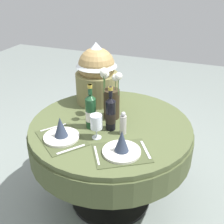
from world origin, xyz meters
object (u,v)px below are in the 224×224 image
at_px(dining_table, 111,140).
at_px(wine_bottle_centre, 111,113).
at_px(flower_vase, 111,97).
at_px(gift_tub_back_left, 97,71).
at_px(wine_glass_left, 96,122).
at_px(place_setting_left, 61,132).
at_px(wine_bottle_left, 91,111).
at_px(place_setting_right, 122,147).
at_px(pepper_mill, 123,124).

distance_m(dining_table, wine_bottle_centre, 0.28).
bearing_deg(flower_vase, gift_tub_back_left, 132.52).
bearing_deg(dining_table, wine_glass_left, -94.94).
bearing_deg(dining_table, place_setting_left, -127.69).
bearing_deg(wine_bottle_left, place_setting_left, -121.10).
relative_size(wine_glass_left, gift_tub_back_left, 0.34).
bearing_deg(wine_bottle_centre, place_setting_right, -55.45).
height_order(place_setting_left, place_setting_right, same).
bearing_deg(gift_tub_back_left, wine_bottle_left, -71.84).
xyz_separation_m(place_setting_left, wine_glass_left, (0.22, 0.09, 0.07)).
relative_size(dining_table, pepper_mill, 7.21).
distance_m(place_setting_right, pepper_mill, 0.23).
xyz_separation_m(flower_vase, gift_tub_back_left, (-0.21, 0.23, 0.09)).
relative_size(dining_table, place_setting_left, 2.83).
bearing_deg(wine_bottle_centre, pepper_mill, -14.20).
relative_size(wine_bottle_centre, pepper_mill, 1.92).
bearing_deg(wine_bottle_left, flower_vase, 67.43).
distance_m(place_setting_left, pepper_mill, 0.42).
bearing_deg(flower_vase, dining_table, -69.87).
xyz_separation_m(wine_glass_left, gift_tub_back_left, (-0.23, 0.53, 0.14)).
xyz_separation_m(dining_table, flower_vase, (-0.03, 0.09, 0.31)).
bearing_deg(dining_table, place_setting_right, -58.06).
bearing_deg(wine_bottle_centre, flower_vase, 110.85).
xyz_separation_m(wine_bottle_left, gift_tub_back_left, (-0.14, 0.42, 0.13)).
xyz_separation_m(wine_glass_left, pepper_mill, (0.15, 0.11, -0.04)).
relative_size(place_setting_left, wine_bottle_centre, 1.33).
xyz_separation_m(place_setting_right, wine_bottle_centre, (-0.17, 0.24, 0.08)).
xyz_separation_m(wine_bottle_left, wine_bottle_centre, (0.14, 0.03, -0.00)).
xyz_separation_m(place_setting_right, gift_tub_back_left, (-0.44, 0.64, 0.22)).
distance_m(wine_bottle_centre, wine_glass_left, 0.15).
bearing_deg(place_setting_right, wine_bottle_centre, 124.55).
bearing_deg(flower_vase, wine_bottle_centre, -69.15).
height_order(place_setting_left, gift_tub_back_left, gift_tub_back_left).
height_order(flower_vase, wine_bottle_left, flower_vase).
height_order(wine_bottle_centre, pepper_mill, wine_bottle_centre).
bearing_deg(place_setting_left, place_setting_right, -1.36).
height_order(wine_bottle_left, gift_tub_back_left, gift_tub_back_left).
height_order(flower_vase, wine_bottle_centre, flower_vase).
relative_size(wine_bottle_centre, wine_glass_left, 1.88).
relative_size(place_setting_right, wine_bottle_left, 1.30).
height_order(dining_table, wine_bottle_left, wine_bottle_left).
relative_size(wine_bottle_left, wine_bottle_centre, 1.02).
bearing_deg(place_setting_left, wine_bottle_centre, 41.57).
xyz_separation_m(wine_bottle_left, wine_glass_left, (0.09, -0.11, -0.01)).
height_order(place_setting_left, wine_bottle_left, wine_bottle_left).
distance_m(place_setting_left, wine_glass_left, 0.25).
xyz_separation_m(dining_table, place_setting_left, (-0.23, -0.30, 0.19)).
distance_m(place_setting_left, gift_tub_back_left, 0.66).
height_order(dining_table, wine_bottle_centre, wine_bottle_centre).
xyz_separation_m(place_setting_left, gift_tub_back_left, (-0.01, 0.63, 0.22)).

